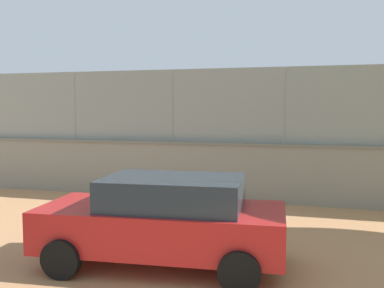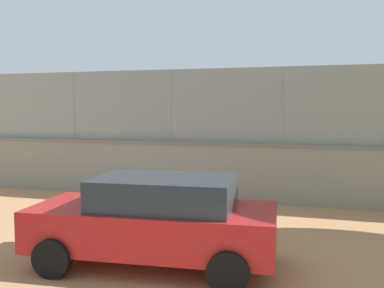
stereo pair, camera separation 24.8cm
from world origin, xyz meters
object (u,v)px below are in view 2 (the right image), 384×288
Objects in this scene: player_foreground_swinging at (142,154)px; player_crossing_court at (220,141)px; spare_ball_by_wall at (42,179)px; sports_ball at (208,142)px; parked_car_red at (156,219)px.

player_crossing_court is at bearing -98.39° from player_foreground_swinging.
sports_ball is at bearing -124.47° from spare_ball_by_wall.
sports_ball is 0.04× the size of parked_car_red.
player_crossing_court is 7.58m from player_foreground_swinging.
player_crossing_court is 15.30m from parked_car_red.
sports_ball is at bearing -78.42° from parked_car_red.
sports_ball is (0.23, 1.70, 0.10)m from player_crossing_court.
player_crossing_court is 9.60m from spare_ball_by_wall.
parked_car_red is (-2.52, 15.09, -0.13)m from player_crossing_court.
sports_ball is 13.67m from parked_car_red.
sports_ball is 8.06m from spare_ball_by_wall.
sports_ball is at bearing -98.62° from player_foreground_swinging.
parked_car_red is at bearing 99.46° from player_crossing_court.
player_foreground_swinging is 5.86m from sports_ball.
parked_car_red is (-2.74, 13.39, -0.23)m from sports_ball.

